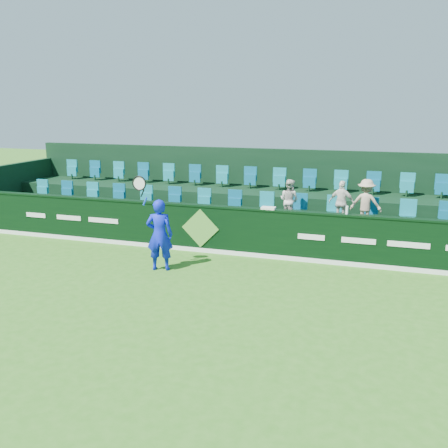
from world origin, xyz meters
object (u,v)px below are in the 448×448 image
(spectator_right, at_px, (366,203))
(drinks_bottle, at_px, (347,210))
(spectator_left, at_px, (289,200))
(towel, at_px, (268,208))
(spectator_middle, at_px, (342,203))
(tennis_player, at_px, (159,234))

(spectator_right, height_order, drinks_bottle, spectator_right)
(spectator_left, bearing_deg, spectator_right, -157.75)
(towel, relative_size, drinks_bottle, 1.72)
(spectator_middle, bearing_deg, towel, 43.20)
(tennis_player, bearing_deg, spectator_middle, 35.42)
(spectator_left, bearing_deg, spectator_middle, -157.75)
(tennis_player, height_order, towel, tennis_player)
(spectator_right, bearing_deg, spectator_middle, 6.62)
(drinks_bottle, bearing_deg, towel, 180.00)
(tennis_player, relative_size, spectator_right, 1.87)
(spectator_left, height_order, spectator_middle, spectator_middle)
(tennis_player, bearing_deg, drinks_bottle, 22.78)
(spectator_middle, distance_m, towel, 2.14)
(tennis_player, distance_m, spectator_right, 5.68)
(tennis_player, height_order, spectator_right, tennis_player)
(tennis_player, distance_m, towel, 3.02)
(spectator_left, relative_size, spectator_right, 0.93)
(tennis_player, xyz_separation_m, drinks_bottle, (4.40, 1.85, 0.54))
(drinks_bottle, bearing_deg, spectator_left, 146.58)
(towel, bearing_deg, spectator_middle, 31.58)
(spectator_right, distance_m, towel, 2.71)
(tennis_player, xyz_separation_m, spectator_left, (2.70, 2.97, 0.49))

